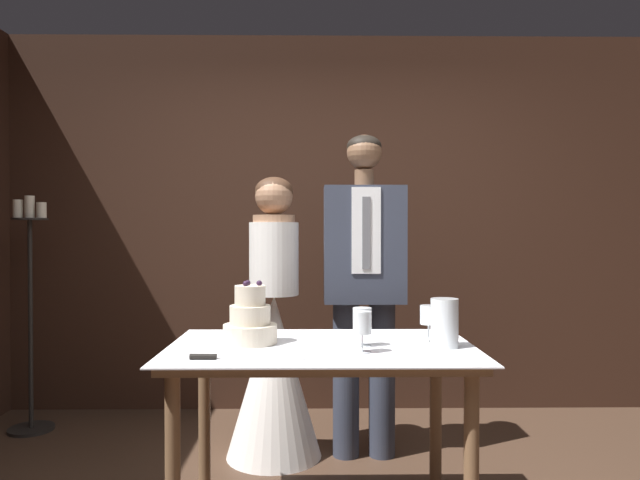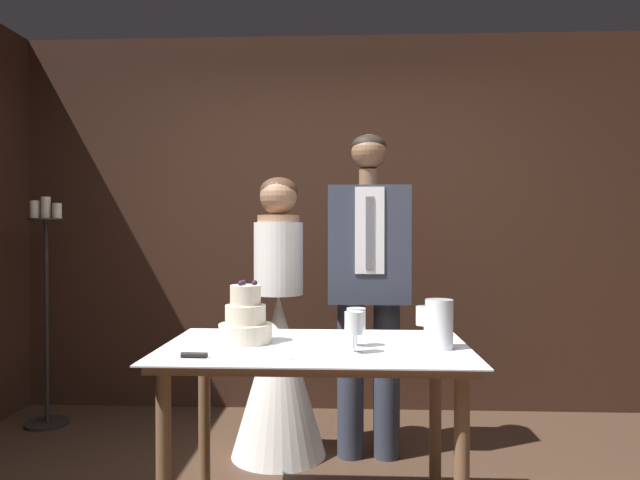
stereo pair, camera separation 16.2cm
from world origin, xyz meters
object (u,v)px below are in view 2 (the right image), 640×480
wine_glass_near (354,325)px  wine_glass_far (356,321)px  hurricane_candle (439,325)px  wine_glass_middle (425,317)px  bride (279,352)px  tiered_cake (246,320)px  groom (369,277)px  cake_table (315,370)px  cake_knife (215,356)px  candle_stand (46,311)px

wine_glass_near → wine_glass_far: (0.01, 0.13, -0.00)m
wine_glass_near → hurricane_candle: (0.35, 0.10, -0.01)m
wine_glass_middle → bride: bearing=131.7°
tiered_cake → bride: bearing=86.8°
wine_glass_middle → groom: groom is taller
wine_glass_middle → tiered_cake: bearing=-179.2°
cake_table → cake_knife: cake_knife is taller
groom → cake_table: bearing=-106.5°
bride → candle_stand: size_ratio=1.05×
wine_glass_far → hurricane_candle: (0.34, -0.03, -0.01)m
wine_glass_middle → cake_table: bearing=-172.6°
tiered_cake → wine_glass_far: size_ratio=1.68×
cake_knife → bride: bride is taller
cake_table → wine_glass_far: bearing=-5.0°
wine_glass_near → wine_glass_far: bearing=85.0°
wine_glass_far → hurricane_candle: hurricane_candle is taller
cake_knife → wine_glass_middle: 0.89m
wine_glass_middle → wine_glass_far: size_ratio=1.00×
hurricane_candle → bride: bride is taller
cake_knife → wine_glass_middle: size_ratio=2.69×
wine_glass_near → hurricane_candle: bearing=16.0°
wine_glass_far → hurricane_candle: 0.34m
wine_glass_middle → wine_glass_far: (-0.29, -0.07, -0.01)m
cake_table → bride: bearing=106.5°
wine_glass_near → wine_glass_far: wine_glass_near is taller
wine_glass_near → wine_glass_far: 0.13m
cake_table → hurricane_candle: hurricane_candle is taller
bride → hurricane_candle: bearing=-50.0°
wine_glass_middle → bride: bride is taller
cake_knife → hurricane_candle: hurricane_candle is taller
wine_glass_near → candle_stand: candle_stand is taller
wine_glass_middle → candle_stand: candle_stand is taller
tiered_cake → bride: size_ratio=0.17×
cake_table → tiered_cake: (-0.30, 0.05, 0.20)m
wine_glass_far → candle_stand: candle_stand is taller
wine_glass_far → candle_stand: size_ratio=0.11×
cake_table → bride: 0.91m
cake_table → candle_stand: size_ratio=0.84×
tiered_cake → wine_glass_near: size_ratio=1.65×
tiered_cake → candle_stand: candle_stand is taller
wine_glass_near → candle_stand: 2.48m
wine_glass_far → wine_glass_middle: bearing=14.3°
tiered_cake → wine_glass_far: 0.48m
bride → candle_stand: (-1.59, 0.44, 0.16)m
cake_knife → groom: size_ratio=0.23×
wine_glass_far → cake_table: bearing=175.0°
wine_glass_near → bride: bride is taller
wine_glass_far → groom: groom is taller
tiered_cake → wine_glass_near: tiered_cake is taller
bride → groom: (0.51, -0.00, 0.44)m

